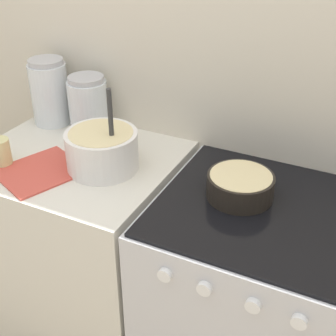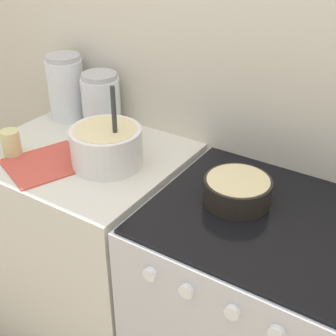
# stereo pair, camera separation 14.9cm
# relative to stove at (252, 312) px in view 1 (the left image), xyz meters

# --- Properties ---
(wall_back) EXTENTS (4.41, 0.05, 2.40)m
(wall_back) POSITION_rel_stove_xyz_m (-0.34, 0.33, 0.76)
(wall_back) COLOR beige
(wall_back) RESTS_ON ground_plane
(countertop_cabinet) EXTENTS (0.70, 0.60, 0.89)m
(countertop_cabinet) POSITION_rel_stove_xyz_m (-0.70, 0.00, 0.00)
(countertop_cabinet) COLOR silver
(countertop_cabinet) RESTS_ON ground_plane
(stove) EXTENTS (0.66, 0.62, 0.89)m
(stove) POSITION_rel_stove_xyz_m (0.00, 0.00, 0.00)
(stove) COLOR silver
(stove) RESTS_ON ground_plane
(mixing_bowl) EXTENTS (0.24, 0.24, 0.29)m
(mixing_bowl) POSITION_rel_stove_xyz_m (-0.56, -0.01, 0.52)
(mixing_bowl) COLOR white
(mixing_bowl) RESTS_ON countertop_cabinet
(baking_pan) EXTENTS (0.20, 0.20, 0.08)m
(baking_pan) POSITION_rel_stove_xyz_m (-0.09, 0.02, 0.48)
(baking_pan) COLOR black
(baking_pan) RESTS_ON stove
(storage_jar_left) EXTENTS (0.15, 0.15, 0.26)m
(storage_jar_left) POSITION_rel_stove_xyz_m (-0.94, 0.21, 0.55)
(storage_jar_left) COLOR silver
(storage_jar_left) RESTS_ON countertop_cabinet
(storage_jar_middle) EXTENTS (0.15, 0.15, 0.22)m
(storage_jar_middle) POSITION_rel_stove_xyz_m (-0.76, 0.21, 0.54)
(storage_jar_middle) COLOR silver
(storage_jar_middle) RESTS_ON countertop_cabinet
(tin_can) EXTENTS (0.07, 0.07, 0.10)m
(tin_can) POSITION_rel_stove_xyz_m (-0.88, -0.15, 0.49)
(tin_can) COLOR beige
(tin_can) RESTS_ON countertop_cabinet
(recipe_page) EXTENTS (0.31, 0.33, 0.01)m
(recipe_page) POSITION_rel_stove_xyz_m (-0.74, -0.13, 0.45)
(recipe_page) COLOR #CC4C3F
(recipe_page) RESTS_ON countertop_cabinet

